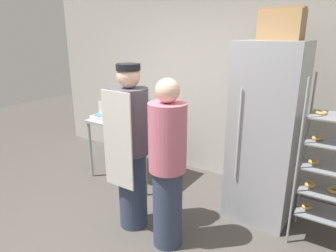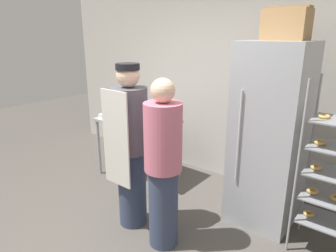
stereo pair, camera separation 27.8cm
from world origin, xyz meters
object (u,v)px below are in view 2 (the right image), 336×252
refrigerator (269,136)px  donut_box (110,115)px  person_customer (163,165)px  binder_stack (142,119)px  cardboard_storage_box (287,24)px  blender_pitcher (158,112)px  person_baker (130,146)px

refrigerator → donut_box: 2.26m
person_customer → donut_box: bearing=154.9°
binder_stack → cardboard_storage_box: bearing=11.9°
blender_pitcher → person_baker: 1.16m
refrigerator → person_customer: refrigerator is taller
refrigerator → blender_pitcher: (-1.60, 0.03, 0.01)m
binder_stack → person_baker: 0.90m
cardboard_storage_box → person_baker: bearing=-136.2°
person_baker → refrigerator: bearing=42.8°
binder_stack → cardboard_storage_box: cardboard_storage_box is taller
person_customer → blender_pitcher: bearing=132.3°
binder_stack → person_customer: size_ratio=0.19×
refrigerator → cardboard_storage_box: (0.03, 0.06, 1.14)m
binder_stack → person_baker: size_ratio=0.18×
refrigerator → person_baker: size_ratio=1.12×
person_baker → binder_stack: bearing=125.7°
donut_box → binder_stack: 0.62m
blender_pitcher → cardboard_storage_box: bearing=1.2°
person_baker → donut_box: bearing=148.1°
donut_box → blender_pitcher: blender_pitcher is taller
refrigerator → person_baker: bearing=-137.2°
refrigerator → person_baker: refrigerator is taller
refrigerator → person_customer: (-0.60, -1.06, -0.13)m
binder_stack → person_customer: (1.01, -0.78, -0.10)m
cardboard_storage_box → person_baker: (-1.12, -1.08, -1.21)m
donut_box → binder_stack: bearing=1.6°
cardboard_storage_box → person_baker: size_ratio=0.24×
donut_box → person_baker: person_baker is taller
refrigerator → person_customer: bearing=-119.5°
binder_stack → person_baker: person_baker is taller
donut_box → binder_stack: (0.62, 0.02, 0.03)m
person_customer → refrigerator: bearing=60.5°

